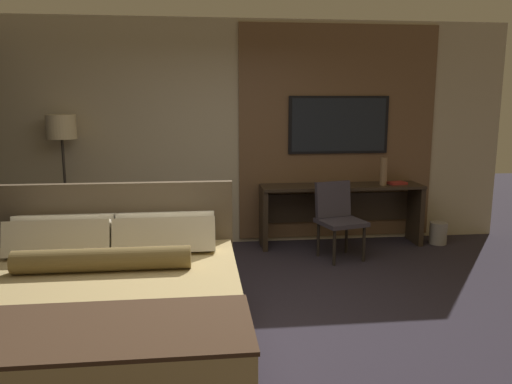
{
  "coord_description": "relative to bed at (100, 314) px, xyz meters",
  "views": [
    {
      "loc": [
        -0.38,
        -3.7,
        1.82
      ],
      "look_at": [
        0.15,
        0.96,
        0.95
      ],
      "focal_mm": 35.0,
      "sensor_mm": 36.0,
      "label": 1
    }
  ],
  "objects": [
    {
      "name": "armchair_by_window",
      "position": [
        -1.07,
        2.01,
        -0.1
      ],
      "size": [
        1.13,
        1.14,
        0.78
      ],
      "rotation": [
        0.0,
        0.0,
        2.11
      ],
      "color": "olive",
      "rests_on": "ground_plane"
    },
    {
      "name": "tv",
      "position": [
        2.47,
        2.87,
        1.15
      ],
      "size": [
        1.29,
        0.04,
        0.73
      ],
      "color": "black"
    },
    {
      "name": "desk_chair",
      "position": [
        2.29,
        2.17,
        0.17
      ],
      "size": [
        0.59,
        0.59,
        0.88
      ],
      "rotation": [
        0.0,
        0.0,
        0.27
      ],
      "color": "#38333D",
      "rests_on": "ground_plane"
    },
    {
      "name": "book",
      "position": [
        3.19,
        2.64,
        0.43
      ],
      "size": [
        0.25,
        0.19,
        0.03
      ],
      "color": "maroon",
      "rests_on": "desk"
    },
    {
      "name": "waste_bin",
      "position": [
        3.74,
        2.55,
        -0.22
      ],
      "size": [
        0.22,
        0.22,
        0.28
      ],
      "color": "gray",
      "rests_on": "ground_plane"
    },
    {
      "name": "floor_lamp",
      "position": [
        -0.88,
        2.69,
        1.03
      ],
      "size": [
        0.34,
        0.34,
        1.66
      ],
      "color": "#282623",
      "rests_on": "ground_plane"
    },
    {
      "name": "ground_plane",
      "position": [
        1.08,
        0.35,
        -0.36
      ],
      "size": [
        16.0,
        16.0,
        0.0
      ],
      "primitive_type": "plane",
      "color": "#28232D"
    },
    {
      "name": "wall_back_tv_panel",
      "position": [
        1.28,
        2.95,
        1.04
      ],
      "size": [
        7.2,
        0.09,
        2.8
      ],
      "color": "#BCAD8E",
      "rests_on": "ground_plane"
    },
    {
      "name": "desk",
      "position": [
        2.47,
        2.69,
        0.17
      ],
      "size": [
        2.04,
        0.46,
        0.77
      ],
      "color": "#2D2319",
      "rests_on": "ground_plane"
    },
    {
      "name": "bed",
      "position": [
        0.0,
        0.0,
        0.0
      ],
      "size": [
        1.97,
        2.15,
        1.12
      ],
      "color": "#33281E",
      "rests_on": "ground_plane"
    },
    {
      "name": "vase_tall",
      "position": [
        2.99,
        2.59,
        0.59
      ],
      "size": [
        0.09,
        0.09,
        0.35
      ],
      "color": "#846647",
      "rests_on": "desk"
    }
  ]
}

